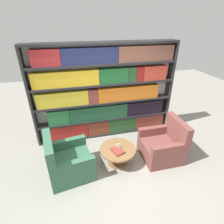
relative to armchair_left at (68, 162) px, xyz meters
The scene contains 7 objects.
ground_plane 1.11m from the armchair_left, 12.10° to the right, with size 14.00×14.00×0.00m, color gray.
bookshelf 1.85m from the armchair_left, 49.79° to the left, with size 3.52×0.30×2.39m.
armchair_left is the anchor object (origin of this frame).
armchair_right 2.10m from the armchair_left, ahead, with size 0.83×0.82×0.92m.
coffee_table 1.05m from the armchair_left, ahead, with size 0.76×0.76×0.39m.
table_sign 1.06m from the armchair_left, ahead, with size 0.10×0.06×0.13m.
stray_book 1.02m from the armchair_left, ahead, with size 0.28×0.32×0.04m.
Camera 1 is at (-0.82, -2.51, 2.81)m, focal length 28.00 mm.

